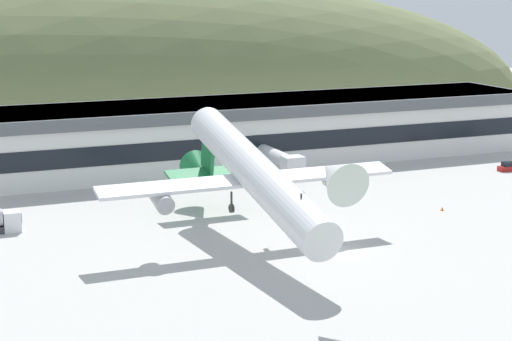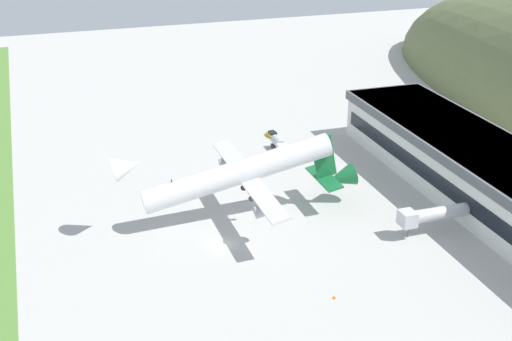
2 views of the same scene
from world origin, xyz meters
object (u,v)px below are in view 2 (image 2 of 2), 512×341
object	(u,v)px
service_car_1	(272,134)
traffic_cone_0	(334,297)
jetway_0	(430,215)
cargo_airplane	(243,173)
box_truck	(279,146)

from	to	relation	value
service_car_1	traffic_cone_0	distance (m)	74.89
jetway_0	traffic_cone_0	world-z (taller)	jetway_0
service_car_1	traffic_cone_0	size ratio (longest dim) A/B	7.51
cargo_airplane	service_car_1	bearing A→B (deg)	153.31
cargo_airplane	jetway_0	bearing A→B (deg)	60.39
jetway_0	service_car_1	size ratio (longest dim) A/B	3.27
jetway_0	cargo_airplane	world-z (taller)	cargo_airplane
jetway_0	traffic_cone_0	xyz separation A→B (m)	(14.69, -26.16, -3.71)
jetway_0	cargo_airplane	bearing A→B (deg)	-119.61
cargo_airplane	box_truck	size ratio (longest dim) A/B	6.90
jetway_0	service_car_1	bearing A→B (deg)	-169.22
jetway_0	traffic_cone_0	distance (m)	30.23
jetway_0	box_truck	world-z (taller)	jetway_0
box_truck	traffic_cone_0	xyz separation A→B (m)	(63.05, -13.19, -1.28)
cargo_airplane	box_truck	world-z (taller)	cargo_airplane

